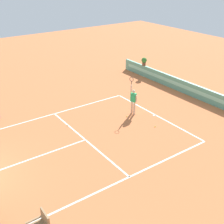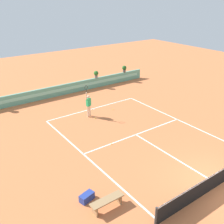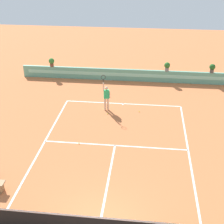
% 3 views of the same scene
% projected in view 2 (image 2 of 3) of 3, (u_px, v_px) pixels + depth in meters
% --- Properties ---
extents(ground_plane, '(60.00, 60.00, 0.00)m').
position_uv_depth(ground_plane, '(140.00, 137.00, 17.73)').
color(ground_plane, '#C66B3D').
extents(court_lines, '(8.32, 11.94, 0.01)m').
position_uv_depth(court_lines, '(133.00, 133.00, 18.26)').
color(court_lines, white).
rests_on(court_lines, ground).
extents(net, '(8.92, 0.10, 1.00)m').
position_uv_depth(net, '(221.00, 177.00, 13.07)').
color(net, '#333333').
rests_on(net, ground).
extents(back_wall_barrier, '(18.00, 0.21, 1.00)m').
position_uv_depth(back_wall_barrier, '(68.00, 89.00, 25.23)').
color(back_wall_barrier, '#60A88E').
rests_on(back_wall_barrier, ground).
extents(bench_courtside, '(1.60, 0.44, 0.51)m').
position_uv_depth(bench_courtside, '(107.00, 202.00, 11.69)').
color(bench_courtside, '#99754C').
rests_on(bench_courtside, ground).
extents(gear_bag, '(0.77, 0.51, 0.36)m').
position_uv_depth(gear_bag, '(87.00, 197.00, 12.24)').
color(gear_bag, navy).
rests_on(gear_bag, ground).
extents(tennis_player, '(0.60, 0.31, 2.58)m').
position_uv_depth(tennis_player, '(89.00, 104.00, 20.28)').
color(tennis_player, beige).
rests_on(tennis_player, ground).
extents(tennis_ball_near_baseline, '(0.07, 0.07, 0.07)m').
position_uv_depth(tennis_ball_near_baseline, '(112.00, 144.00, 16.86)').
color(tennis_ball_near_baseline, '#CCE033').
rests_on(tennis_ball_near_baseline, ground).
extents(tennis_ball_mid_court, '(0.07, 0.07, 0.07)m').
position_uv_depth(tennis_ball_mid_court, '(113.00, 109.00, 21.87)').
color(tennis_ball_mid_court, '#CCE033').
rests_on(tennis_ball_mid_court, ground).
extents(tennis_ball_by_sideline, '(0.07, 0.07, 0.07)m').
position_uv_depth(tennis_ball_by_sideline, '(95.00, 118.00, 20.32)').
color(tennis_ball_by_sideline, '#CCE033').
rests_on(tennis_ball_by_sideline, ground).
extents(potted_plant_far_right, '(0.48, 0.48, 0.72)m').
position_uv_depth(potted_plant_far_right, '(124.00, 68.00, 28.49)').
color(potted_plant_far_right, '#514C47').
rests_on(potted_plant_far_right, back_wall_barrier).
extents(potted_plant_right, '(0.48, 0.48, 0.72)m').
position_uv_depth(potted_plant_right, '(96.00, 74.00, 26.57)').
color(potted_plant_right, gray).
rests_on(potted_plant_right, back_wall_barrier).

